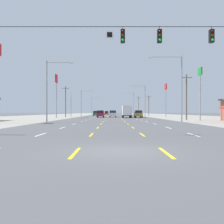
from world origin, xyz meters
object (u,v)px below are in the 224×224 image
object	(u,v)px
sedan_far_left_farther	(98,114)
pole_sign_right_row_2	(166,91)
suv_inner_left_distant_a	(107,113)
streetlight_right_row_0	(178,83)
streetlight_left_row_1	(83,101)
suv_inner_left_mid	(101,114)
suv_far_right_near	(138,114)
box_truck_inner_right_nearest	(127,111)
pole_sign_right_row_1	(200,82)
streetlight_right_row_2	(133,102)
sedan_center_turn_farthest	(113,113)
suv_center_turn_midfar	(113,114)
streetlight_left_row_0	(50,86)
streetlight_right_row_1	(143,98)
streetlight_left_row_2	(93,104)
suv_far_left_far	(96,113)
pole_sign_left_row_2	(71,98)
pole_sign_left_row_1	(57,85)

from	to	relation	value
sedan_far_left_farther	pole_sign_right_row_2	world-z (taller)	pole_sign_right_row_2
suv_inner_left_distant_a	streetlight_right_row_0	world-z (taller)	streetlight_right_row_0
streetlight_left_row_1	suv_inner_left_mid	bearing A→B (deg)	-53.15
suv_far_right_near	sedan_far_left_farther	xyz separation A→B (m)	(-13.89, 51.80, -0.27)
box_truck_inner_right_nearest	streetlight_right_row_0	xyz separation A→B (m)	(5.95, -29.35, 4.11)
pole_sign_right_row_1	streetlight_right_row_2	xyz separation A→B (m)	(-5.96, 74.39, -0.67)
sedan_center_turn_farthest	suv_inner_left_distant_a	xyz separation A→B (m)	(-3.33, 7.66, 0.27)
sedan_far_left_farther	sedan_center_turn_farthest	world-z (taller)	same
suv_center_turn_midfar	streetlight_left_row_0	distance (m)	36.65
streetlight_left_row_0	suv_center_turn_midfar	bearing A→B (deg)	74.64
box_truck_inner_right_nearest	streetlight_right_row_1	bearing A→B (deg)	62.98
box_truck_inner_right_nearest	pole_sign_right_row_1	size ratio (longest dim) A/B	0.75
suv_far_right_near	streetlight_right_row_2	bearing A→B (deg)	86.81
suv_inner_left_mid	pole_sign_right_row_2	size ratio (longest dim) A/B	0.49
pole_sign_right_row_2	streetlight_left_row_2	bearing A→B (deg)	119.41
box_truck_inner_right_nearest	streetlight_left_row_2	size ratio (longest dim) A/B	0.83
suv_far_left_far	streetlight_right_row_2	bearing A→B (deg)	46.21
suv_inner_left_distant_a	streetlight_left_row_2	bearing A→B (deg)	-115.84
sedan_center_turn_farthest	suv_inner_left_distant_a	distance (m)	8.36
suv_center_turn_midfar	pole_sign_left_row_2	xyz separation A→B (m)	(-13.80, 9.11, 5.05)
box_truck_inner_right_nearest	streetlight_left_row_0	distance (m)	32.44
streetlight_left_row_0	suv_inner_left_mid	bearing A→B (deg)	79.45
suv_far_left_far	pole_sign_left_row_1	xyz separation A→B (m)	(-7.54, -38.52, 7.46)
streetlight_right_row_1	streetlight_left_row_2	xyz separation A→B (m)	(-19.16, 41.07, -0.77)
pole_sign_left_row_2	pole_sign_right_row_1	world-z (taller)	pole_sign_right_row_1
streetlight_left_row_2	streetlight_right_row_1	bearing A→B (deg)	-64.98
streetlight_left_row_1	streetlight_right_row_0	bearing A→B (deg)	-64.87
streetlight_left_row_2	streetlight_right_row_2	distance (m)	19.32
sedan_far_left_farther	streetlight_left_row_0	world-z (taller)	streetlight_left_row_0
sedan_far_left_farther	streetlight_left_row_0	bearing A→B (deg)	-91.87
suv_inner_left_distant_a	pole_sign_right_row_1	xyz separation A→B (m)	(18.96, -87.38, 5.93)
pole_sign_left_row_1	pole_sign_right_row_2	size ratio (longest dim) A/B	1.11
suv_far_right_near	streetlight_right_row_1	xyz separation A→B (m)	(2.76, 10.69, 4.90)
suv_center_turn_midfar	streetlight_right_row_0	xyz separation A→B (m)	(9.67, -35.09, 4.92)
box_truck_inner_right_nearest	pole_sign_left_row_2	bearing A→B (deg)	139.70
suv_far_right_near	streetlight_left_row_2	world-z (taller)	streetlight_left_row_2
sedan_center_turn_farthest	streetlight_left_row_1	world-z (taller)	streetlight_left_row_1
suv_far_left_far	pole_sign_right_row_1	size ratio (longest dim) A/B	0.51
streetlight_left_row_2	sedan_center_turn_farthest	bearing A→B (deg)	28.98
suv_center_turn_midfar	sedan_center_turn_farthest	size ratio (longest dim) A/B	1.09
suv_inner_left_mid	streetlight_left_row_2	bearing A→B (deg)	96.92
pole_sign_right_row_2	streetlight_right_row_2	xyz separation A→B (m)	(-6.12, 45.08, -1.44)
suv_inner_left_distant_a	streetlight_right_row_1	bearing A→B (deg)	-76.60
pole_sign_right_row_1	pole_sign_right_row_2	size ratio (longest dim) A/B	0.96
suv_center_turn_midfar	streetlight_right_row_1	world-z (taller)	streetlight_right_row_1
pole_sign_right_row_2	streetlight_left_row_1	distance (m)	25.98
sedan_far_left_farther	streetlight_right_row_2	xyz separation A→B (m)	(16.78, -0.04, 5.53)
box_truck_inner_right_nearest	streetlight_right_row_1	world-z (taller)	streetlight_right_row_1
suv_inner_left_mid	pole_sign_left_row_1	xyz separation A→B (m)	(-11.01, -6.85, 7.46)
box_truck_inner_right_nearest	suv_inner_left_distant_a	world-z (taller)	box_truck_inner_right_nearest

